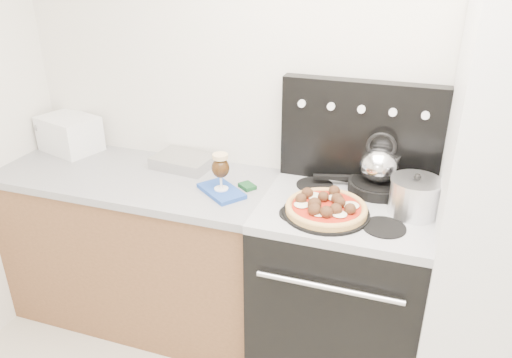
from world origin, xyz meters
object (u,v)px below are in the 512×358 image
at_px(toaster_oven, 70,134).
at_px(stock_pot, 414,198).
at_px(stove_body, 339,291).
at_px(oven_mitt, 221,191).
at_px(pizza_pan, 326,213).
at_px(beer_glass, 221,172).
at_px(pizza, 326,206).
at_px(base_cabinet, 144,250).
at_px(tea_kettle, 380,162).
at_px(skillet, 377,186).

bearing_deg(toaster_oven, stock_pot, 11.59).
bearing_deg(stove_body, stock_pot, 2.93).
bearing_deg(oven_mitt, pizza_pan, -8.27).
bearing_deg(pizza_pan, stove_body, 56.81).
height_order(oven_mitt, beer_glass, beer_glass).
relative_size(oven_mitt, pizza, 0.69).
height_order(beer_glass, pizza_pan, beer_glass).
bearing_deg(toaster_oven, base_cabinet, -1.43).
xyz_separation_m(oven_mitt, pizza, (0.52, -0.08, 0.05)).
relative_size(oven_mitt, beer_glass, 1.32).
distance_m(stove_body, tea_kettle, 0.67).
distance_m(stove_body, pizza_pan, 0.50).
xyz_separation_m(skillet, tea_kettle, (-0.00, 0.00, 0.13)).
distance_m(beer_glass, tea_kettle, 0.74).
xyz_separation_m(base_cabinet, pizza, (1.03, -0.14, 0.53)).
bearing_deg(tea_kettle, stock_pot, -41.29).
relative_size(beer_glass, tea_kettle, 0.90).
relative_size(pizza_pan, skillet, 1.39).
distance_m(base_cabinet, skillet, 1.33).
height_order(skillet, tea_kettle, tea_kettle).
bearing_deg(oven_mitt, tea_kettle, 17.57).
bearing_deg(pizza, oven_mitt, 171.73).
bearing_deg(tea_kettle, pizza_pan, -117.47).
bearing_deg(tea_kettle, oven_mitt, -158.56).
relative_size(base_cabinet, stove_body, 1.65).
height_order(pizza_pan, tea_kettle, tea_kettle).
bearing_deg(beer_glass, skillet, 17.57).
bearing_deg(skillet, pizza_pan, -121.33).
xyz_separation_m(base_cabinet, beer_glass, (0.51, -0.06, 0.58)).
distance_m(stove_body, pizza, 0.53).
bearing_deg(base_cabinet, oven_mitt, -6.68).
bearing_deg(pizza_pan, tea_kettle, 58.67).
bearing_deg(stove_body, pizza, -123.19).
height_order(stove_body, tea_kettle, tea_kettle).
relative_size(beer_glass, stock_pot, 0.88).
distance_m(pizza, tea_kettle, 0.37).
bearing_deg(base_cabinet, tea_kettle, 7.67).
relative_size(beer_glass, pizza, 0.52).
height_order(base_cabinet, toaster_oven, toaster_oven).
bearing_deg(beer_glass, pizza_pan, -8.27).
bearing_deg(base_cabinet, stove_body, -1.30).
bearing_deg(pizza, toaster_oven, 168.69).
distance_m(toaster_oven, oven_mitt, 1.06).
bearing_deg(stock_pot, oven_mitt, -176.79).
height_order(toaster_oven, oven_mitt, toaster_oven).
height_order(toaster_oven, pizza, toaster_oven).
height_order(pizza_pan, skillet, skillet).
relative_size(stove_body, tea_kettle, 4.30).
height_order(stove_body, pizza_pan, pizza_pan).
bearing_deg(stove_body, tea_kettle, 59.79).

